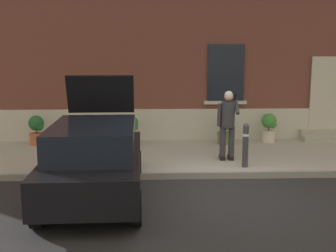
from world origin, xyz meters
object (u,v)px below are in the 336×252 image
hatchback_car_black (95,159)px  person_on_phone (228,121)px  bollard_near_person (246,144)px  bollard_far_left (82,145)px  planter_charcoal (131,129)px  planter_olive (225,129)px  planter_terracotta (37,129)px  planter_cream (269,127)px

hatchback_car_black → person_on_phone: size_ratio=2.35×
bollard_near_person → bollard_far_left: (-3.82, 0.00, 0.00)m
hatchback_car_black → bollard_near_person: (3.30, 1.63, -0.09)m
planter_charcoal → planter_olive: size_ratio=1.00×
planter_charcoal → planter_terracotta: bearing=178.3°
person_on_phone → planter_cream: person_on_phone is taller
planter_terracotta → planter_olive: bearing=-0.9°
hatchback_car_black → planter_olive: size_ratio=4.78×
bollard_far_left → planter_olive: bollard_far_left is taller
planter_charcoal → bollard_near_person: bearing=-42.6°
bollard_far_left → planter_charcoal: size_ratio=1.22×
bollard_near_person → planter_charcoal: 3.81m
hatchback_car_black → person_on_phone: 3.76m
hatchback_car_black → planter_cream: bearing=43.7°
bollard_far_left → person_on_phone: size_ratio=0.60×
person_on_phone → hatchback_car_black: bearing=-149.1°
planter_terracotta → planter_olive: same height
hatchback_car_black → planter_olive: (3.25, 4.20, -0.19)m
planter_olive → bollard_far_left: bearing=-145.8°
person_on_phone → planter_charcoal: size_ratio=2.04×
planter_cream → planter_olive: bearing=-170.6°
hatchback_car_black → bollard_far_left: size_ratio=3.93×
planter_olive → planter_charcoal: bearing=179.9°
bollard_far_left → planter_terracotta: (-1.73, 2.66, -0.11)m
hatchback_car_black → planter_cream: (4.63, 4.43, -0.19)m
bollard_near_person → planter_terracotta: (-5.55, 2.66, -0.11)m
planter_olive → planter_cream: same height
planter_cream → hatchback_car_black: bearing=-136.3°
bollard_near_person → person_on_phone: (-0.32, 0.63, 0.44)m
bollard_near_person → planter_olive: 2.57m
planter_olive → planter_cream: 1.39m
person_on_phone → planter_terracotta: size_ratio=2.04×
bollard_near_person → planter_terracotta: 6.16m
person_on_phone → bollard_near_person: bearing=-69.0°
bollard_near_person → planter_terracotta: bearing=154.4°
planter_cream → planter_terracotta: bearing=-178.8°
bollard_far_left → person_on_phone: (3.50, 0.63, 0.44)m
hatchback_car_black → bollard_far_left: hatchback_car_black is taller
person_on_phone → bollard_far_left: bearing=-176.0°
bollard_near_person → planter_olive: size_ratio=1.22×
bollard_far_left → person_on_phone: person_on_phone is taller
planter_olive → planter_cream: bearing=9.4°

